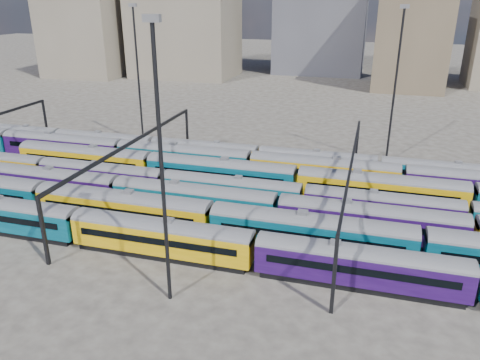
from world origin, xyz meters
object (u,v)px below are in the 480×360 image
(mast_2, at_px, (161,160))
(rake_1, at_px, (212,217))
(rake_2, at_px, (117,188))
(rake_0, at_px, (161,234))

(mast_2, bearing_deg, rake_1, 89.39)
(rake_1, height_order, rake_2, rake_1)
(mast_2, bearing_deg, rake_0, 119.62)
(rake_2, xyz_separation_m, mast_2, (15.03, -17.00, 11.14))
(rake_0, distance_m, mast_2, 13.83)
(rake_0, height_order, rake_2, rake_2)
(rake_1, height_order, mast_2, mast_2)
(rake_1, distance_m, rake_2, 15.96)
(mast_2, bearing_deg, rake_2, 131.49)
(rake_0, bearing_deg, mast_2, -60.38)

